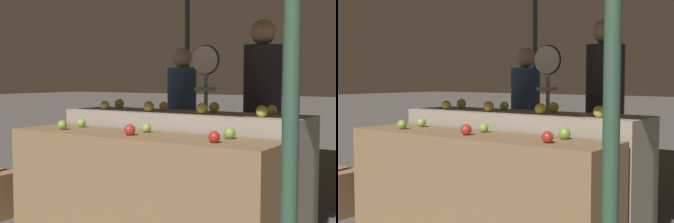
{
  "view_description": "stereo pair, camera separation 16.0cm",
  "coord_description": "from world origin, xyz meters",
  "views": [
    {
      "loc": [
        2.05,
        -2.7,
        1.25
      ],
      "look_at": [
        0.06,
        0.3,
        1.0
      ],
      "focal_mm": 50.0,
      "sensor_mm": 36.0,
      "label": 1
    },
    {
      "loc": [
        2.18,
        -2.61,
        1.25
      ],
      "look_at": [
        0.06,
        0.3,
        1.0
      ],
      "focal_mm": 50.0,
      "sensor_mm": 36.0,
      "label": 2
    }
  ],
  "objects": [
    {
      "name": "apple_back_5",
      "position": [
        -0.25,
        0.7,
        1.01
      ],
      "size": [
        0.08,
        0.08,
        0.08
      ],
      "primitive_type": "sphere",
      "color": "gold",
      "rests_on": "display_counter_back"
    },
    {
      "name": "apple_back_0",
      "position": [
        -0.74,
        0.49,
        1.01
      ],
      "size": [
        0.08,
        0.08,
        0.08
      ],
      "primitive_type": "sphere",
      "color": "gold",
      "rests_on": "display_counter_back"
    },
    {
      "name": "produce_scale",
      "position": [
        -0.08,
        1.15,
        1.14
      ],
      "size": [
        0.28,
        0.2,
        1.56
      ],
      "color": "#99999E",
      "rests_on": "ground_plane"
    },
    {
      "name": "apple_back_6",
      "position": [
        0.25,
        0.71,
        1.01
      ],
      "size": [
        0.09,
        0.09,
        0.09
      ],
      "primitive_type": "sphere",
      "color": "gold",
      "rests_on": "display_counter_back"
    },
    {
      "name": "apple_back_2",
      "position": [
        0.26,
        0.49,
        1.01
      ],
      "size": [
        0.09,
        0.09,
        0.09
      ],
      "primitive_type": "sphere",
      "color": "gold",
      "rests_on": "display_counter_back"
    },
    {
      "name": "apple_front_1",
      "position": [
        0.0,
        -0.1,
        0.89
      ],
      "size": [
        0.08,
        0.08,
        0.08
      ],
      "primitive_type": "sphere",
      "color": "#B72D23",
      "rests_on": "display_counter_front"
    },
    {
      "name": "apple_front_5",
      "position": [
        0.68,
        0.11,
        0.89
      ],
      "size": [
        0.08,
        0.08,
        0.08
      ],
      "primitive_type": "sphere",
      "color": "#7AA338",
      "rests_on": "display_counter_front"
    },
    {
      "name": "apple_back_3",
      "position": [
        0.76,
        0.48,
        1.01
      ],
      "size": [
        0.09,
        0.09,
        0.09
      ],
      "primitive_type": "sphere",
      "color": "gold",
      "rests_on": "display_counter_back"
    },
    {
      "name": "apple_back_7",
      "position": [
        0.75,
        0.7,
        1.01
      ],
      "size": [
        0.08,
        0.08,
        0.08
      ],
      "primitive_type": "sphere",
      "color": "yellow",
      "rests_on": "display_counter_back"
    },
    {
      "name": "display_counter_back",
      "position": [
        0.0,
        0.6,
        0.49
      ],
      "size": [
        2.13,
        0.55,
        0.97
      ],
      "primitive_type": "cube",
      "color": "gray",
      "rests_on": "ground_plane"
    },
    {
      "name": "apple_front_3",
      "position": [
        -0.68,
        0.12,
        0.88
      ],
      "size": [
        0.08,
        0.08,
        0.08
      ],
      "primitive_type": "sphere",
      "color": "#8EB247",
      "rests_on": "display_counter_front"
    },
    {
      "name": "apple_front_2",
      "position": [
        0.68,
        -0.11,
        0.88
      ],
      "size": [
        0.08,
        0.08,
        0.08
      ],
      "primitive_type": "sphere",
      "color": "#AD281E",
      "rests_on": "display_counter_front"
    },
    {
      "name": "person_vendor_at_scale",
      "position": [
        0.37,
        1.44,
        1.05
      ],
      "size": [
        0.41,
        0.41,
        1.8
      ],
      "rotation": [
        0.0,
        0.0,
        3.32
      ],
      "color": "#2D2D38",
      "rests_on": "ground_plane"
    },
    {
      "name": "apple_front_4",
      "position": [
        -0.01,
        0.11,
        0.88
      ],
      "size": [
        0.07,
        0.07,
        0.07
      ],
      "primitive_type": "sphere",
      "color": "#84AD3D",
      "rests_on": "display_counter_front"
    },
    {
      "name": "apple_back_1",
      "position": [
        -0.25,
        0.48,
        1.02
      ],
      "size": [
        0.09,
        0.09,
        0.09
      ],
      "primitive_type": "sphere",
      "color": "gold",
      "rests_on": "display_counter_back"
    },
    {
      "name": "apple_front_0",
      "position": [
        -0.67,
        -0.1,
        0.88
      ],
      "size": [
        0.08,
        0.08,
        0.08
      ],
      "primitive_type": "sphere",
      "color": "#7AA338",
      "rests_on": "display_counter_front"
    },
    {
      "name": "display_counter_front",
      "position": [
        0.0,
        0.0,
        0.42
      ],
      "size": [
        2.13,
        0.55,
        0.85
      ],
      "primitive_type": "cube",
      "color": "olive",
      "rests_on": "ground_plane"
    },
    {
      "name": "apple_back_4",
      "position": [
        -0.75,
        0.7,
        1.01
      ],
      "size": [
        0.09,
        0.09,
        0.09
      ],
      "primitive_type": "sphere",
      "color": "gold",
      "rests_on": "display_counter_back"
    },
    {
      "name": "person_customer_left",
      "position": [
        -0.54,
        1.47,
        0.92
      ],
      "size": [
        0.38,
        0.38,
        1.57
      ],
      "rotation": [
        0.0,
        0.0,
        2.85
      ],
      "color": "#2D2D38",
      "rests_on": "ground_plane"
    }
  ]
}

